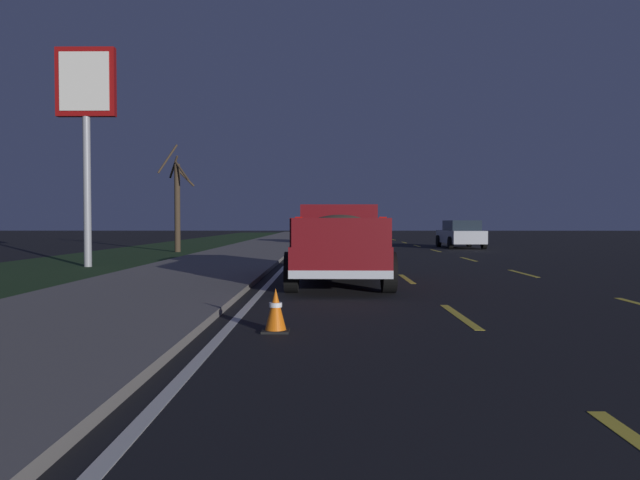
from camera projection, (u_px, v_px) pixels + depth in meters
name	position (u px, v px, depth m)	size (l,w,h in m)	color
ground	(408.00, 254.00, 27.12)	(144.00, 144.00, 0.00)	black
sidewalk_shoulder	(247.00, 252.00, 27.19)	(108.00, 4.00, 0.12)	slate
grass_verge	(139.00, 253.00, 27.24)	(108.00, 6.00, 0.01)	#1E3819
lane_markings	(340.00, 250.00, 30.19)	(108.00, 7.04, 0.01)	yellow
pickup_truck	(339.00, 242.00, 13.92)	(5.44, 2.32, 1.87)	maroon
sedan_silver	(461.00, 234.00, 32.93)	(4.44, 2.09, 1.54)	#B2B5BA
sedan_blue	(327.00, 232.00, 38.42)	(4.42, 2.06, 1.54)	navy
gas_price_sign	(86.00, 102.00, 18.89)	(0.27, 1.90, 7.04)	#99999E
bare_tree_far	(177.00, 202.00, 28.45)	(1.81, 1.65, 5.20)	#423323
traffic_cone_near	(276.00, 310.00, 7.77)	(0.36, 0.36, 0.58)	black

